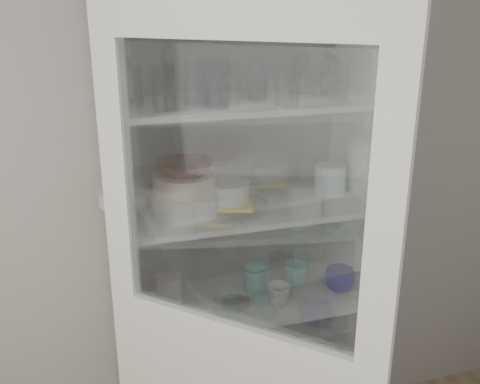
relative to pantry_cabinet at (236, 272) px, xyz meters
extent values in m
cube|color=#ABA9A6|center=(-0.20, 0.16, 0.36)|extent=(3.60, 0.02, 2.60)
cube|color=silver|center=(-0.48, -0.06, 0.11)|extent=(0.03, 0.45, 2.10)
cube|color=silver|center=(0.48, -0.06, 0.11)|extent=(0.03, 0.45, 2.10)
cube|color=gray|center=(0.00, 0.15, 0.11)|extent=(1.00, 0.03, 2.10)
cube|color=silver|center=(0.00, -0.08, -0.49)|extent=(0.94, 0.42, 0.02)
cube|color=silver|center=(0.00, -0.08, -0.09)|extent=(0.94, 0.42, 0.02)
cube|color=silver|center=(0.00, -0.08, 0.31)|extent=(0.94, 0.42, 0.02)
cube|color=silver|center=(0.00, -0.08, 0.71)|extent=(0.94, 0.42, 0.02)
cube|color=silver|center=(-0.18, -0.61, 1.01)|extent=(0.66, 0.66, 0.10)
cube|color=silver|center=(-0.47, -0.32, 0.56)|extent=(0.09, 0.09, 0.80)
cube|color=silver|center=(0.10, -0.89, 0.56)|extent=(0.09, 0.09, 0.80)
cube|color=silver|center=(-0.18, -0.61, 0.56)|extent=(0.52, 0.52, 0.78)
cylinder|color=silver|center=(-0.30, -0.20, 0.80)|extent=(0.08, 0.08, 0.15)
cylinder|color=silver|center=(-0.12, -0.18, 0.79)|extent=(0.08, 0.08, 0.15)
cylinder|color=silver|center=(-0.26, -0.18, 0.80)|extent=(0.10, 0.10, 0.15)
cylinder|color=silver|center=(-0.12, -0.21, 0.80)|extent=(0.10, 0.10, 0.15)
cylinder|color=silver|center=(0.13, -0.21, 0.80)|extent=(0.08, 0.08, 0.15)
cylinder|color=silver|center=(0.11, -0.20, 0.78)|extent=(0.08, 0.08, 0.12)
cylinder|color=silver|center=(0.33, -0.18, 0.79)|extent=(0.07, 0.07, 0.14)
cylinder|color=silver|center=(-0.38, -0.08, 0.79)|extent=(0.09, 0.09, 0.13)
cylinder|color=silver|center=(-0.18, -0.05, 0.79)|extent=(0.07, 0.07, 0.13)
cylinder|color=silver|center=(-0.06, -0.05, 0.79)|extent=(0.09, 0.09, 0.14)
cylinder|color=silver|center=(0.07, -0.07, 0.78)|extent=(0.08, 0.08, 0.13)
cylinder|color=silver|center=(0.06, -0.06, 0.78)|extent=(0.07, 0.07, 0.13)
cylinder|color=silver|center=(-0.22, -0.10, 0.36)|extent=(0.25, 0.25, 0.08)
cylinder|color=silver|center=(-0.41, 0.08, 0.35)|extent=(0.22, 0.22, 0.06)
cylinder|color=#F5E0CC|center=(-0.22, -0.10, 0.44)|extent=(0.24, 0.24, 0.07)
imported|color=#5B2F1E|center=(-0.22, -0.10, 0.50)|extent=(0.23, 0.23, 0.05)
cylinder|color=silver|center=(-0.06, -0.09, 0.33)|extent=(0.40, 0.40, 0.02)
cube|color=yellow|center=(-0.06, -0.09, 0.34)|extent=(0.23, 0.23, 0.01)
cylinder|color=silver|center=(-0.06, -0.09, 0.39)|extent=(0.22, 0.22, 0.07)
cylinder|color=silver|center=(0.39, -0.05, 0.38)|extent=(0.12, 0.12, 0.12)
imported|color=navy|center=(0.41, -0.14, -0.03)|extent=(0.12, 0.12, 0.09)
imported|color=teal|center=(0.26, -0.04, -0.03)|extent=(0.11, 0.11, 0.10)
imported|color=silver|center=(0.12, -0.17, -0.04)|extent=(0.11, 0.11, 0.09)
cylinder|color=teal|center=(0.08, -0.03, -0.03)|extent=(0.09, 0.09, 0.09)
ellipsoid|color=teal|center=(0.08, -0.03, 0.02)|extent=(0.09, 0.09, 0.02)
cylinder|color=#B2B1C2|center=(-0.05, -0.14, -0.06)|extent=(0.09, 0.09, 0.04)
cylinder|color=silver|center=(-0.29, -0.03, -0.02)|extent=(0.13, 0.13, 0.12)
imported|color=#F5E0CC|center=(-0.20, -0.09, -0.45)|extent=(0.27, 0.27, 0.07)
cube|color=#AEAEAE|center=(0.33, -0.09, -0.45)|extent=(0.24, 0.18, 0.07)
cylinder|color=silver|center=(0.34, -0.11, 0.79)|extent=(0.07, 0.07, 0.14)
cylinder|color=silver|center=(-0.13, -0.13, 0.79)|extent=(0.07, 0.07, 0.15)
camera|label=1|loc=(-0.57, -1.91, 1.03)|focal=40.00mm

